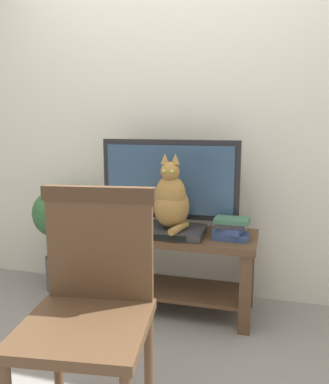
{
  "coord_description": "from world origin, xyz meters",
  "views": [
    {
      "loc": [
        0.63,
        -1.87,
        1.26
      ],
      "look_at": [
        -0.0,
        0.48,
        0.82
      ],
      "focal_mm": 36.52,
      "sensor_mm": 36.0,
      "label": 1
    }
  ],
  "objects_px": {
    "tv_stand": "(166,256)",
    "cat": "(171,200)",
    "book_stack": "(230,229)",
    "potted_plant": "(58,225)",
    "tv": "(169,183)",
    "media_box": "(172,231)",
    "wooden_chair": "(91,295)"
  },
  "relations": [
    {
      "from": "tv_stand",
      "to": "tv",
      "type": "height_order",
      "value": "tv"
    },
    {
      "from": "tv",
      "to": "potted_plant",
      "type": "distance_m",
      "value": 0.93
    },
    {
      "from": "tv",
      "to": "book_stack",
      "type": "relative_size",
      "value": 4.16
    },
    {
      "from": "tv",
      "to": "media_box",
      "type": "xyz_separation_m",
      "value": [
        0.05,
        -0.13,
        -0.29
      ]
    },
    {
      "from": "media_box",
      "to": "potted_plant",
      "type": "distance_m",
      "value": 0.93
    },
    {
      "from": "cat",
      "to": "potted_plant",
      "type": "height_order",
      "value": "cat"
    },
    {
      "from": "tv_stand",
      "to": "media_box",
      "type": "distance_m",
      "value": 0.21
    },
    {
      "from": "potted_plant",
      "to": "tv",
      "type": "bearing_deg",
      "value": -1.94
    },
    {
      "from": "tv_stand",
      "to": "media_box",
      "type": "xyz_separation_m",
      "value": [
        0.05,
        -0.07,
        0.19
      ]
    },
    {
      "from": "cat",
      "to": "wooden_chair",
      "type": "distance_m",
      "value": 1.03
    },
    {
      "from": "wooden_chair",
      "to": "tv_stand",
      "type": "bearing_deg",
      "value": 89.16
    },
    {
      "from": "tv_stand",
      "to": "potted_plant",
      "type": "distance_m",
      "value": 0.87
    },
    {
      "from": "book_stack",
      "to": "cat",
      "type": "bearing_deg",
      "value": -175.04
    },
    {
      "from": "tv_stand",
      "to": "media_box",
      "type": "relative_size",
      "value": 2.81
    },
    {
      "from": "media_box",
      "to": "book_stack",
      "type": "xyz_separation_m",
      "value": [
        0.37,
        0.02,
        0.04
      ]
    },
    {
      "from": "media_box",
      "to": "potted_plant",
      "type": "height_order",
      "value": "potted_plant"
    },
    {
      "from": "book_stack",
      "to": "potted_plant",
      "type": "relative_size",
      "value": 0.29
    },
    {
      "from": "tv",
      "to": "cat",
      "type": "bearing_deg",
      "value": -70.27
    },
    {
      "from": "tv_stand",
      "to": "tv",
      "type": "relative_size",
      "value": 1.27
    },
    {
      "from": "cat",
      "to": "potted_plant",
      "type": "relative_size",
      "value": 0.61
    },
    {
      "from": "book_stack",
      "to": "potted_plant",
      "type": "bearing_deg",
      "value": 173.55
    },
    {
      "from": "book_stack",
      "to": "tv",
      "type": "bearing_deg",
      "value": 164.65
    },
    {
      "from": "tv_stand",
      "to": "media_box",
      "type": "height_order",
      "value": "media_box"
    },
    {
      "from": "tv",
      "to": "cat",
      "type": "relative_size",
      "value": 1.94
    },
    {
      "from": "tv",
      "to": "potted_plant",
      "type": "bearing_deg",
      "value": 178.06
    },
    {
      "from": "tv_stand",
      "to": "book_stack",
      "type": "bearing_deg",
      "value": -6.48
    },
    {
      "from": "tv_stand",
      "to": "cat",
      "type": "xyz_separation_m",
      "value": [
        0.05,
        -0.08,
        0.4
      ]
    },
    {
      "from": "tv_stand",
      "to": "tv",
      "type": "distance_m",
      "value": 0.49
    },
    {
      "from": "tv_stand",
      "to": "cat",
      "type": "bearing_deg",
      "value": -56.45
    },
    {
      "from": "media_box",
      "to": "book_stack",
      "type": "distance_m",
      "value": 0.37
    },
    {
      "from": "tv_stand",
      "to": "potted_plant",
      "type": "relative_size",
      "value": 1.51
    },
    {
      "from": "book_stack",
      "to": "potted_plant",
      "type": "distance_m",
      "value": 1.29
    }
  ]
}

